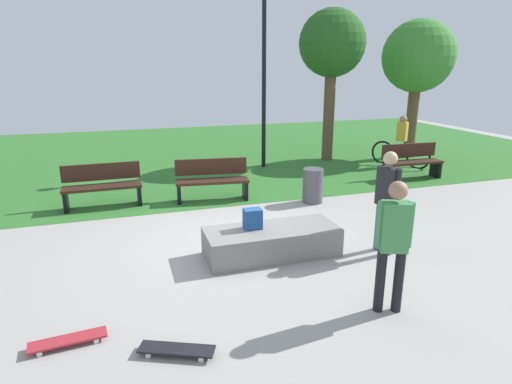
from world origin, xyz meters
TOP-DOWN VIEW (x-y plane):
  - ground_plane at (0.00, 0.00)m, footprint 28.00×28.00m
  - grass_lawn at (0.00, 7.86)m, footprint 26.60×12.28m
  - concrete_ledge at (0.39, -0.82)m, footprint 2.11×0.83m
  - backpack_on_ledge at (0.10, -0.72)m, footprint 0.29×0.21m
  - skater_performing_trick at (1.20, -2.78)m, footprint 0.41×0.30m
  - skater_watching at (2.14, -1.27)m, footprint 0.29×0.41m
  - skateboard_by_ledge at (-1.39, -2.84)m, footprint 0.81×0.51m
  - skateboard_spare at (-2.49, -2.33)m, footprint 0.82×0.28m
  - park_bench_center_lawn at (0.10, 2.33)m, footprint 1.65×0.66m
  - park_bench_far_left at (5.54, 2.58)m, footprint 1.62×0.52m
  - park_bench_by_oak at (-2.21, 2.56)m, footprint 1.61×0.49m
  - tree_leaning_ash at (7.28, 5.00)m, footprint 2.21×2.21m
  - tree_broad_elm at (4.47, 5.35)m, footprint 1.99×1.99m
  - lamp_post at (2.24, 5.04)m, footprint 0.28×0.28m
  - trash_bin at (2.17, 1.47)m, footprint 0.44×0.44m
  - cyclist_on_bicycle at (6.18, 3.93)m, footprint 1.01×1.58m

SIDE VIEW (x-z plane):
  - ground_plane at x=0.00m, z-range 0.00..0.00m
  - grass_lawn at x=0.00m, z-range 0.00..0.01m
  - skateboard_by_ledge at x=-1.39m, z-range 0.02..0.10m
  - skateboard_spare at x=-2.49m, z-range 0.02..0.10m
  - concrete_ledge at x=0.39m, z-range 0.00..0.45m
  - trash_bin at x=2.17m, z-range 0.00..0.76m
  - park_bench_center_lawn at x=0.10m, z-range 0.03..0.94m
  - park_bench_far_left at x=5.54m, z-range 0.03..0.94m
  - park_bench_by_oak at x=-2.21m, z-range 0.03..0.94m
  - backpack_on_ledge at x=0.10m, z-range 0.45..0.77m
  - cyclist_on_bicycle at x=6.18m, z-range -0.13..1.39m
  - skater_watching at x=2.14m, z-range 0.14..1.79m
  - skater_performing_trick at x=1.20m, z-range 0.14..1.80m
  - lamp_post at x=2.24m, z-range 0.47..5.37m
  - tree_leaning_ash at x=7.28m, z-range 0.98..5.26m
  - tree_broad_elm at x=4.47m, z-range 1.18..5.71m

